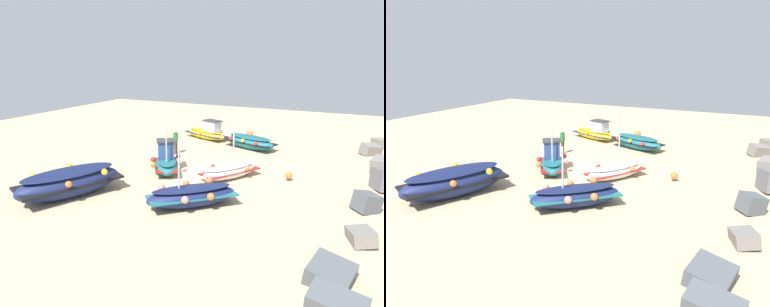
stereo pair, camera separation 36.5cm
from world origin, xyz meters
TOP-DOWN VIEW (x-y plane):
  - ground_plane at (0.00, 0.00)m, footprint 50.09×50.09m
  - fishing_boat_0 at (-6.05, 0.48)m, footprint 2.63×4.12m
  - fishing_boat_1 at (6.21, -4.38)m, footprint 5.30×3.52m
  - fishing_boat_2 at (4.73, 1.25)m, footprint 3.89×3.95m
  - fishing_boat_3 at (-7.44, -3.41)m, footprint 2.55×3.97m
  - fishing_boat_4 at (0.47, 1.44)m, footprint 3.65×2.75m
  - fishing_boat_5 at (0.98, -2.20)m, footprint 3.27×2.70m
  - person_walking at (-2.51, -3.50)m, footprint 0.32×0.32m
  - breakwater_rocks at (0.73, 8.26)m, footprint 21.65×3.06m
  - mooring_buoy_0 at (-0.50, 4.37)m, footprint 0.39×0.39m
  - mooring_buoy_1 at (-9.05, -0.46)m, footprint 0.54×0.54m

SIDE VIEW (x-z plane):
  - ground_plane at x=0.00m, z-range 0.00..0.00m
  - mooring_buoy_0 at x=-0.50m, z-range 0.05..0.55m
  - mooring_buoy_1 at x=-9.05m, z-range 0.05..0.71m
  - fishing_boat_4 at x=0.47m, z-range -1.51..2.32m
  - breakwater_rocks at x=0.73m, z-range -0.25..1.08m
  - fishing_boat_0 at x=-6.05m, z-range 0.04..0.95m
  - fishing_boat_2 at x=4.73m, z-range -0.90..1.91m
  - fishing_boat_3 at x=-7.44m, z-range -0.28..1.30m
  - fishing_boat_5 at x=0.98m, z-range -0.81..1.99m
  - fishing_boat_1 at x=6.21m, z-range 0.01..1.40m
  - person_walking at x=-2.51m, z-range 0.13..1.77m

